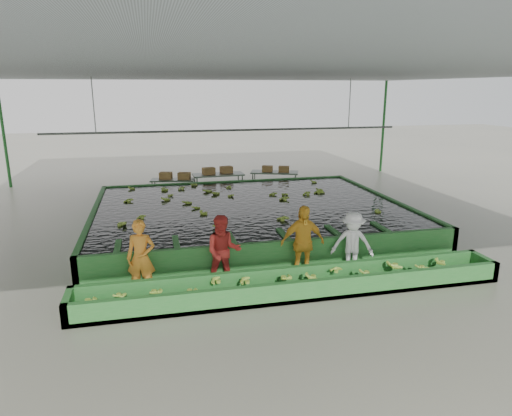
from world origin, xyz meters
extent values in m
plane|color=gray|center=(0.00, 0.00, 0.00)|extent=(80.00, 80.00, 0.00)
cube|color=gray|center=(0.00, 0.00, 5.00)|extent=(20.00, 22.00, 0.04)
cube|color=black|center=(0.00, 1.50, 0.85)|extent=(9.70, 7.70, 0.00)
cylinder|color=#59605B|center=(0.00, 5.00, 3.00)|extent=(0.08, 0.08, 14.00)
cylinder|color=#59605B|center=(-5.00, 5.00, 4.00)|extent=(0.04, 0.04, 2.00)
cylinder|color=#59605B|center=(5.00, 5.00, 4.00)|extent=(0.04, 0.04, 2.00)
imported|color=orange|center=(-3.44, -2.80, 0.89)|extent=(0.72, 0.54, 1.77)
imported|color=red|center=(-1.56, -2.80, 0.88)|extent=(0.92, 0.75, 1.76)
imported|color=gold|center=(0.40, -2.80, 0.94)|extent=(1.10, 0.46, 1.88)
imported|color=white|center=(1.72, -2.80, 0.82)|extent=(1.21, 0.98, 1.63)
camera|label=1|loc=(-3.10, -12.80, 4.59)|focal=32.00mm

